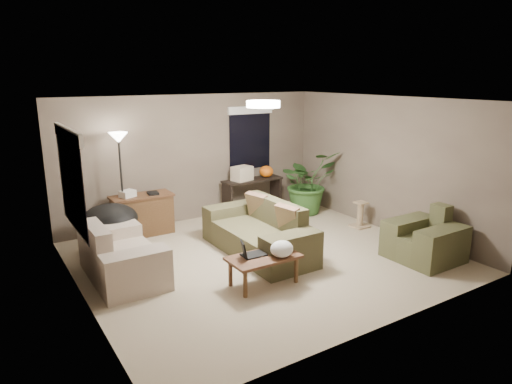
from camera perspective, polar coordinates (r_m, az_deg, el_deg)
room_shell at (r=7.05m, az=0.87°, el=1.23°), size 5.50×5.50×5.50m
main_sofa at (r=7.56m, az=0.48°, el=-5.40°), size 0.95×2.20×0.85m
throw_pillows at (r=7.58m, az=2.11°, el=-2.52°), size 0.32×1.39×0.47m
loveseat at (r=6.90m, az=-16.57°, el=-8.00°), size 0.90×1.60×0.85m
armchair at (r=7.76m, az=20.34°, el=-5.79°), size 0.95×1.00×0.85m
coffee_table at (r=6.41m, az=0.96°, el=-8.53°), size 1.00×0.55×0.42m
laptop at (r=6.36m, az=-0.81°, el=-7.54°), size 0.40×0.24×0.24m
plastic_bag at (r=6.34m, az=3.24°, el=-7.11°), size 0.40×0.38×0.23m
desk at (r=8.61m, az=-13.98°, el=-2.77°), size 1.10×0.50×0.75m
desk_papers at (r=8.44m, az=-15.13°, el=-0.20°), size 0.70×0.31×0.12m
console_table at (r=9.61m, az=-0.46°, el=-0.18°), size 1.30×0.40×0.75m
pumpkin at (r=9.69m, az=1.30°, el=2.58°), size 0.30×0.30×0.24m
cardboard_box at (r=9.38m, az=-1.76°, el=2.33°), size 0.44×0.37×0.29m
papasan_chair at (r=7.94m, az=-17.73°, el=-3.83°), size 1.00×1.00×0.80m
floor_lamp at (r=8.22m, az=-16.72°, el=4.99°), size 0.32×0.32×1.91m
ceiling_fixture at (r=6.88m, az=0.91°, el=10.93°), size 0.50×0.50×0.10m
houseplant at (r=9.71m, az=6.42°, el=0.39°), size 1.20×1.33×1.04m
cat_scratching_post at (r=9.04m, az=12.88°, el=-2.96°), size 0.32×0.32×0.50m
window_left at (r=6.22m, az=-22.29°, el=3.39°), size 0.05×1.56×1.33m
window_back at (r=9.72m, az=-0.73°, el=8.08°), size 1.06×0.05×1.33m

